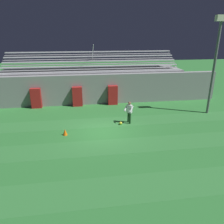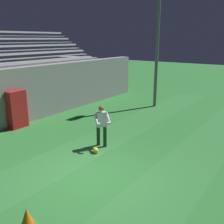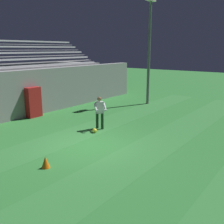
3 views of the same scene
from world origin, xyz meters
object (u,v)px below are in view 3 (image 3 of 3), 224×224
object	(u,v)px
padding_pillar_gate_right	(33,102)
traffic_cone	(46,162)
goalkeeper	(100,111)
soccer_ball	(95,131)
floodlight_pole	(150,36)

from	to	relation	value
padding_pillar_gate_right	traffic_cone	world-z (taller)	padding_pillar_gate_right
goalkeeper	soccer_ball	world-z (taller)	goalkeeper
traffic_cone	padding_pillar_gate_right	bearing A→B (deg)	56.07
floodlight_pole	goalkeeper	distance (m)	8.17
soccer_ball	goalkeeper	bearing A→B (deg)	18.57
soccer_ball	traffic_cone	bearing A→B (deg)	-163.30
floodlight_pole	soccer_ball	bearing A→B (deg)	-169.48
goalkeeper	traffic_cone	xyz separation A→B (m)	(-4.65, -1.42, -0.74)
padding_pillar_gate_right	traffic_cone	distance (m)	7.41
goalkeeper	traffic_cone	size ratio (longest dim) A/B	3.98
padding_pillar_gate_right	traffic_cone	size ratio (longest dim) A/B	4.29
goalkeeper	floodlight_pole	bearing A→B (deg)	9.73
floodlight_pole	padding_pillar_gate_right	bearing A→B (deg)	155.29
goalkeeper	soccer_ball	xyz separation A→B (m)	(-0.67, -0.23, -0.84)
padding_pillar_gate_right	soccer_ball	distance (m)	5.00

